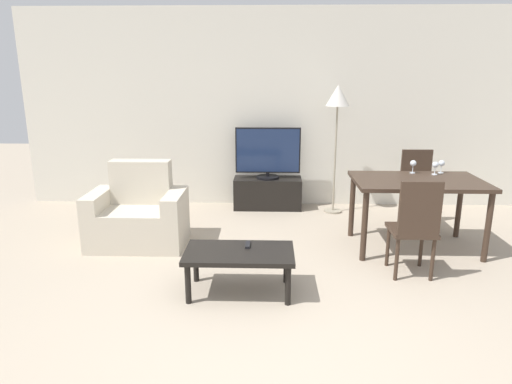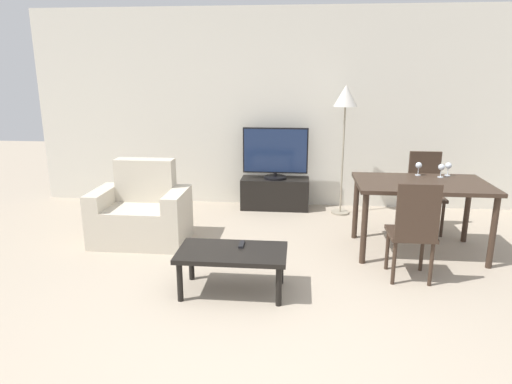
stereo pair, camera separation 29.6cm
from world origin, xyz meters
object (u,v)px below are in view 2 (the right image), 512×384
tv_stand (275,193)px  dining_chair_near (414,228)px  wine_glass_center (441,168)px  remote_primary (242,244)px  coffee_table (232,256)px  wine_glass_left (419,166)px  armchair (142,214)px  tv (275,153)px  dining_chair_far (425,188)px  floor_lamp (345,104)px  dining_table (421,191)px  wine_glass_right (448,166)px

tv_stand → dining_chair_near: (1.36, -2.17, 0.30)m
wine_glass_center → remote_primary: bearing=-149.0°
coffee_table → wine_glass_left: (1.85, 1.40, 0.53)m
wine_glass_center → armchair: bearing=-176.5°
tv → coffee_table: (-0.23, -2.53, -0.44)m
tv_stand → dining_chair_far: size_ratio=0.99×
tv → wine_glass_left: size_ratio=6.07×
tv_stand → tv: tv is taller
dining_chair_far → wine_glass_center: 0.61m
dining_chair_near → floor_lamp: bearing=102.9°
floor_lamp → dining_chair_far: bearing=-30.9°
armchair → floor_lamp: 2.87m
dining_chair_far → wine_glass_left: bearing=-115.9°
tv → wine_glass_left: tv is taller
armchair → remote_primary: 1.61m
dining_chair_far → dining_table: bearing=-107.8°
dining_chair_near → wine_glass_center: dining_chair_near is taller
dining_chair_near → remote_primary: 1.54m
coffee_table → dining_chair_far: bearing=41.6°
wine_glass_center → tv: bearing=146.7°
wine_glass_right → remote_primary: bearing=-148.4°
dining_chair_near → wine_glass_right: 1.25m
coffee_table → dining_chair_far: (2.05, 1.82, 0.18)m
armchair → wine_glass_center: wine_glass_center is taller
remote_primary → wine_glass_center: bearing=31.0°
dining_chair_far → floor_lamp: size_ratio=0.55×
floor_lamp → wine_glass_right: bearing=-42.8°
tv_stand → wine_glass_center: (1.84, -1.21, 0.65)m
dining_chair_far → wine_glass_right: 0.55m
wine_glass_center → wine_glass_right: (0.10, 0.09, 0.00)m
floor_lamp → wine_glass_center: bearing=-48.2°
armchair → tv: 2.05m
remote_primary → wine_glass_left: size_ratio=1.03×
tv → wine_glass_center: bearing=-33.3°
tv_stand → floor_lamp: bearing=-9.9°
tv → wine_glass_left: (1.62, -1.13, 0.09)m
remote_primary → wine_glass_right: (2.10, 1.29, 0.47)m
coffee_table → wine_glass_left: wine_glass_left is taller
dining_chair_near → wine_glass_center: size_ratio=6.45×
armchair → wine_glass_left: bearing=5.2°
dining_table → wine_glass_center: wine_glass_center is taller
dining_table → wine_glass_left: 0.37m
armchair → remote_primary: (1.26, -1.00, 0.08)m
remote_primary → wine_glass_right: 2.51m
dining_table → floor_lamp: 1.66m
armchair → floor_lamp: size_ratio=0.60×
tv → dining_table: 2.15m
coffee_table → remote_primary: (0.07, 0.12, 0.06)m
wine_glass_left → armchair: bearing=-174.8°
wine_glass_center → wine_glass_right: 0.14m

